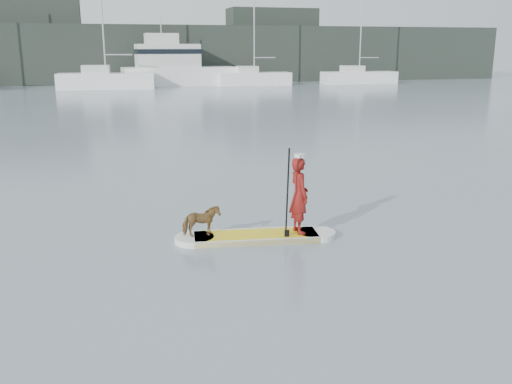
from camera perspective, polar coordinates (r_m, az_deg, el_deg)
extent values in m
plane|color=slate|center=(11.80, -7.00, -4.64)|extent=(140.00, 140.00, 0.00)
cube|color=yellow|center=(11.64, 0.00, -4.49)|extent=(2.58, 1.13, 0.12)
cylinder|color=silver|center=(11.55, -6.18, -4.72)|extent=(0.80, 0.80, 0.12)
cylinder|color=silver|center=(11.85, 6.02, -4.21)|extent=(0.80, 0.80, 0.12)
cube|color=silver|center=(11.98, -0.23, -3.92)|extent=(2.49, 0.40, 0.12)
cube|color=silver|center=(11.29, 0.24, -5.09)|extent=(2.49, 0.40, 0.12)
imported|color=maroon|center=(11.53, 4.33, -0.34)|extent=(0.41, 0.59, 1.56)
cylinder|color=silver|center=(11.36, 4.40, 3.65)|extent=(0.22, 0.22, 0.07)
imported|color=brown|center=(11.44, -5.50, -2.94)|extent=(0.77, 0.41, 0.62)
cylinder|color=black|center=(11.22, 3.16, -0.22)|extent=(0.07, 0.30, 1.89)
cube|color=black|center=(11.48, 3.10, -4.57)|extent=(0.10, 0.03, 0.32)
cube|color=white|center=(55.08, -14.74, 10.67)|extent=(8.84, 3.45, 1.44)
cube|color=silver|center=(55.11, -15.73, 11.74)|extent=(2.58, 2.08, 0.72)
cylinder|color=#B7B7BC|center=(55.09, -15.18, 17.19)|extent=(0.14, 0.14, 11.11)
cylinder|color=#B7B7BC|center=(54.92, -13.59, 13.21)|extent=(2.47, 0.33, 0.10)
cube|color=white|center=(58.57, -0.18, 11.25)|extent=(7.37, 2.67, 1.27)
cube|color=silver|center=(58.37, -0.89, 12.17)|extent=(2.10, 1.74, 0.64)
cylinder|color=#B7B7BC|center=(58.52, -0.18, 16.41)|extent=(0.13, 0.13, 9.27)
cylinder|color=#B7B7BC|center=(58.74, 0.89, 13.29)|extent=(2.18, 0.18, 0.09)
cube|color=white|center=(61.99, 10.25, 11.18)|extent=(7.91, 2.54, 1.25)
cube|color=silver|center=(61.64, 9.61, 12.07)|extent=(2.24, 1.68, 0.62)
cylinder|color=#B7B7BC|center=(61.97, 10.50, 16.54)|extent=(0.12, 0.12, 10.34)
cylinder|color=#B7B7BC|center=(62.36, 11.26, 13.04)|extent=(2.14, 0.15, 0.09)
cube|color=white|center=(58.60, -7.66, 11.39)|extent=(11.31, 4.09, 1.82)
cube|color=silver|center=(58.33, -8.83, 13.33)|extent=(6.27, 3.11, 2.23)
cube|color=silver|center=(58.24, -9.45, 14.90)|extent=(3.22, 2.07, 1.01)
cube|color=black|center=(58.33, -8.84, 13.73)|extent=(6.39, 3.18, 0.46)
cylinder|color=#B7B7BC|center=(58.27, -9.50, 16.19)|extent=(0.10, 0.10, 1.62)
cube|color=black|center=(64.08, -14.18, 13.21)|extent=(90.00, 6.00, 6.00)
cube|color=black|center=(65.62, -23.29, 13.83)|extent=(14.00, 4.00, 9.00)
cube|color=black|center=(67.92, 1.60, 14.51)|extent=(10.00, 4.00, 8.00)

